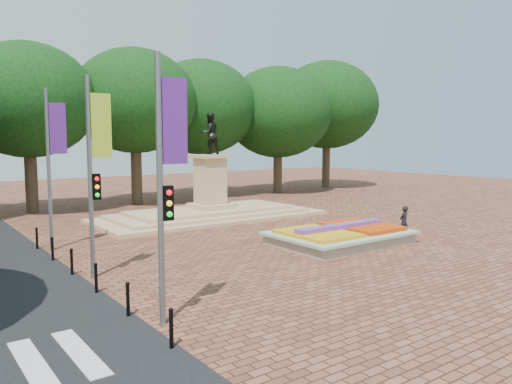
# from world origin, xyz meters

# --- Properties ---
(ground) EXTENTS (90.00, 90.00, 0.00)m
(ground) POSITION_xyz_m (0.00, 0.00, 0.00)
(ground) COLOR brown
(ground) RESTS_ON ground
(flower_bed) EXTENTS (6.30, 4.30, 0.91)m
(flower_bed) POSITION_xyz_m (1.03, -2.00, 0.38)
(flower_bed) COLOR gray
(flower_bed) RESTS_ON ground
(monument) EXTENTS (14.00, 6.00, 6.40)m
(monument) POSITION_xyz_m (0.00, 8.00, 0.88)
(monument) COLOR tan
(monument) RESTS_ON ground
(tree_row_back) EXTENTS (44.80, 8.80, 10.43)m
(tree_row_back) POSITION_xyz_m (2.33, 18.00, 6.67)
(tree_row_back) COLOR #372B1E
(tree_row_back) RESTS_ON ground
(banner_poles) EXTENTS (0.88, 11.17, 7.00)m
(banner_poles) POSITION_xyz_m (-10.08, -1.31, 3.88)
(banner_poles) COLOR slate
(banner_poles) RESTS_ON ground
(bollard_row) EXTENTS (0.12, 13.12, 0.98)m
(bollard_row) POSITION_xyz_m (-10.70, -1.50, 0.53)
(bollard_row) COLOR black
(bollard_row) RESTS_ON ground
(pedestrian) EXTENTS (0.60, 0.43, 1.56)m
(pedestrian) POSITION_xyz_m (4.58, -2.85, 0.78)
(pedestrian) COLOR black
(pedestrian) RESTS_ON ground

